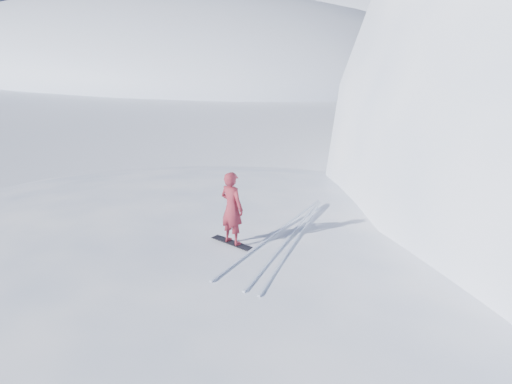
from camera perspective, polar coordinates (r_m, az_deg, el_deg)
near_ridge at (r=12.49m, az=6.65°, el=-19.30°), size 36.00×28.00×4.80m
far_ridge_a at (r=100.54m, az=-12.79°, el=13.74°), size 120.00×70.00×28.00m
far_ridge_c at (r=124.62m, az=15.51°, el=14.38°), size 140.00×90.00×36.00m
wind_bumps at (r=12.60m, az=-1.97°, el=-18.79°), size 16.00×14.40×1.00m
snowboard at (r=12.68m, az=-2.71°, el=-5.83°), size 1.30×0.33×0.02m
snowboarder at (r=12.32m, az=-2.78°, el=-1.85°), size 0.71×0.49×1.86m
vapor_plume at (r=90.43m, az=-24.49°, el=12.08°), size 10.27×8.22×7.19m
board_tracks at (r=13.06m, az=3.45°, el=-5.04°), size 2.01×5.96×0.04m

